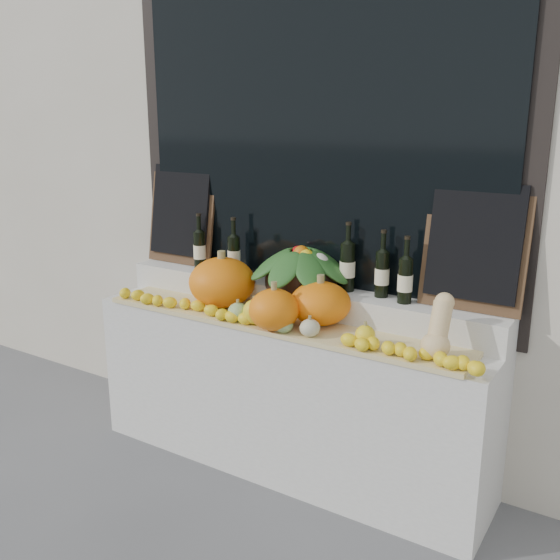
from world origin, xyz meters
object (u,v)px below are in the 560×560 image
object	(u,v)px
pumpkin_left	(222,282)
butternut_squash	(439,330)
wine_bottle_tall	(347,266)
produce_bowl	(301,266)
pumpkin_right	(320,303)

from	to	relation	value
pumpkin_left	butternut_squash	world-z (taller)	butternut_squash
pumpkin_left	wine_bottle_tall	size ratio (longest dim) A/B	1.00
butternut_squash	produce_bowl	world-z (taller)	produce_bowl
pumpkin_right	produce_bowl	world-z (taller)	produce_bowl
butternut_squash	produce_bowl	bearing A→B (deg)	162.63
butternut_squash	wine_bottle_tall	distance (m)	0.71
produce_bowl	wine_bottle_tall	distance (m)	0.26
pumpkin_right	pumpkin_left	bearing A→B (deg)	-177.85
produce_bowl	wine_bottle_tall	size ratio (longest dim) A/B	1.63
pumpkin_right	produce_bowl	xyz separation A→B (m)	(-0.21, 0.17, 0.14)
butternut_squash	wine_bottle_tall	bearing A→B (deg)	152.40
pumpkin_left	pumpkin_right	xyz separation A→B (m)	(0.62, 0.02, -0.03)
pumpkin_left	butternut_squash	distance (m)	1.28
pumpkin_right	butternut_squash	xyz separation A→B (m)	(0.66, -0.11, 0.01)
pumpkin_left	pumpkin_right	world-z (taller)	pumpkin_left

